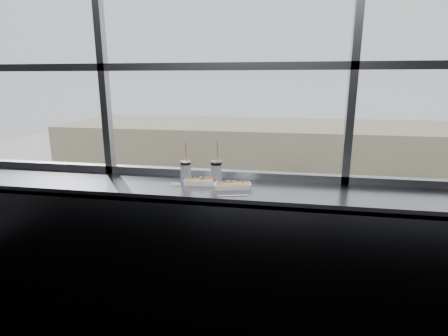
% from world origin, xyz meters
% --- Properties ---
extents(wall_back_lower, '(6.00, 0.00, 6.00)m').
position_xyz_m(wall_back_lower, '(0.00, 1.50, 0.55)').
color(wall_back_lower, black).
rests_on(wall_back_lower, ground).
extents(window_glass, '(6.00, 0.00, 6.00)m').
position_xyz_m(window_glass, '(0.00, 1.52, 2.30)').
color(window_glass, silver).
rests_on(window_glass, ground).
extents(window_mullions, '(6.00, 0.08, 2.40)m').
position_xyz_m(window_mullions, '(0.00, 1.50, 2.30)').
color(window_mullions, gray).
rests_on(window_mullions, ground).
extents(counter, '(6.00, 0.55, 0.06)m').
position_xyz_m(counter, '(0.00, 1.23, 1.07)').
color(counter, gray).
rests_on(counter, ground).
extents(counter_fascia, '(6.00, 0.04, 1.04)m').
position_xyz_m(counter_fascia, '(0.00, 0.97, 0.55)').
color(counter_fascia, gray).
rests_on(counter_fascia, ground).
extents(hotdog_tray_left, '(0.27, 0.11, 0.06)m').
position_xyz_m(hotdog_tray_left, '(-0.11, 1.25, 1.13)').
color(hotdog_tray_left, white).
rests_on(hotdog_tray_left, counter).
extents(hotdog_tray_right, '(0.29, 0.16, 0.07)m').
position_xyz_m(hotdog_tray_right, '(0.15, 1.19, 1.13)').
color(hotdog_tray_right, white).
rests_on(hotdog_tray_right, counter).
extents(soda_cup_left, '(0.09, 0.09, 0.33)m').
position_xyz_m(soda_cup_left, '(-0.25, 1.31, 1.20)').
color(soda_cup_left, white).
rests_on(soda_cup_left, counter).
extents(soda_cup_right, '(0.09, 0.09, 0.35)m').
position_xyz_m(soda_cup_right, '(-0.00, 1.31, 1.20)').
color(soda_cup_right, white).
rests_on(soda_cup_right, counter).
extents(loose_straw, '(0.21, 0.07, 0.01)m').
position_xyz_m(loose_straw, '(0.18, 1.02, 1.10)').
color(loose_straw, white).
rests_on(loose_straw, counter).
extents(wrapper, '(0.09, 0.07, 0.02)m').
position_xyz_m(wrapper, '(-0.31, 1.20, 1.11)').
color(wrapper, silver).
rests_on(wrapper, counter).
extents(plaza_ground, '(120.00, 120.00, 0.00)m').
position_xyz_m(plaza_ground, '(0.00, 45.00, -11.00)').
color(plaza_ground, beige).
rests_on(plaza_ground, ground).
extents(street_asphalt, '(80.00, 10.00, 0.06)m').
position_xyz_m(street_asphalt, '(0.00, 21.50, -10.97)').
color(street_asphalt, black).
rests_on(street_asphalt, plaza_ground).
extents(far_sidewalk, '(80.00, 6.00, 0.04)m').
position_xyz_m(far_sidewalk, '(0.00, 29.50, -10.98)').
color(far_sidewalk, beige).
rests_on(far_sidewalk, plaza_ground).
extents(far_building, '(50.00, 14.00, 8.00)m').
position_xyz_m(far_building, '(0.00, 39.50, -7.00)').
color(far_building, gray).
rests_on(far_building, plaza_ground).
extents(car_near_b, '(3.23, 7.04, 2.30)m').
position_xyz_m(car_near_b, '(-5.13, 17.50, -9.79)').
color(car_near_b, '#383335').
rests_on(car_near_b, street_asphalt).
extents(car_near_c, '(2.63, 6.08, 2.01)m').
position_xyz_m(car_near_c, '(1.20, 17.50, -9.93)').
color(car_near_c, brown).
rests_on(car_near_c, street_asphalt).
extents(car_near_d, '(2.76, 5.93, 1.93)m').
position_xyz_m(car_near_d, '(8.60, 17.50, -9.97)').
color(car_near_d, '#ACB59B').
rests_on(car_near_d, street_asphalt).
extents(car_far_c, '(3.13, 6.97, 2.28)m').
position_xyz_m(car_far_c, '(11.76, 25.50, -9.80)').
color(car_far_c, '#B9B2A3').
rests_on(car_far_c, street_asphalt).
extents(car_far_a, '(2.69, 5.75, 1.87)m').
position_xyz_m(car_far_a, '(-8.79, 25.50, -10.00)').
color(car_far_a, black).
rests_on(car_far_a, street_asphalt).
extents(car_near_a, '(3.19, 6.15, 1.96)m').
position_xyz_m(car_near_a, '(-13.96, 17.50, -9.96)').
color(car_near_a, gray).
rests_on(car_near_a, street_asphalt).
extents(pedestrian_c, '(0.70, 0.93, 2.10)m').
position_xyz_m(pedestrian_c, '(6.40, 28.71, -9.91)').
color(pedestrian_c, '#66605B').
rests_on(pedestrian_c, far_sidewalk).
extents(pedestrian_a, '(0.69, 0.92, 2.07)m').
position_xyz_m(pedestrian_a, '(-6.86, 29.96, -9.92)').
color(pedestrian_a, '#66605B').
rests_on(pedestrian_a, far_sidewalk).
extents(pedestrian_b, '(0.74, 0.98, 2.21)m').
position_xyz_m(pedestrian_b, '(0.73, 28.67, -9.86)').
color(pedestrian_b, '#66605B').
rests_on(pedestrian_b, far_sidewalk).
extents(pedestrian_d, '(0.92, 0.69, 2.07)m').
position_xyz_m(pedestrian_d, '(7.91, 30.33, -9.93)').
color(pedestrian_d, '#66605B').
rests_on(pedestrian_d, far_sidewalk).
extents(tree_left, '(2.97, 2.97, 4.64)m').
position_xyz_m(tree_left, '(-9.80, 29.50, -7.85)').
color(tree_left, '#47382B').
rests_on(tree_left, far_sidewalk).
extents(tree_center, '(3.03, 3.03, 4.74)m').
position_xyz_m(tree_center, '(2.04, 29.50, -7.79)').
color(tree_center, '#47382B').
rests_on(tree_center, far_sidewalk).
extents(tree_right, '(2.95, 2.95, 4.61)m').
position_xyz_m(tree_right, '(12.26, 29.50, -7.87)').
color(tree_right, '#47382B').
rests_on(tree_right, far_sidewalk).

